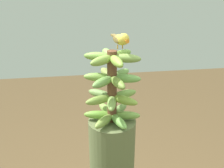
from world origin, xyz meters
name	(u,v)px	position (x,y,z in m)	size (l,w,h in m)	color
banana_bunch	(112,87)	(0.00, 0.00, 1.41)	(0.27, 0.27, 0.35)	brown
perched_bird	(121,39)	(0.04, 0.01, 1.63)	(0.06, 0.19, 0.08)	#C68933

